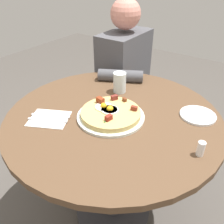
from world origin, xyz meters
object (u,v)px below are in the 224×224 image
Objects in this scene: fork at (48,120)px; breakfast_pizza at (110,112)px; knife at (51,116)px; pizza_plate at (111,116)px; salt_shaker at (201,149)px; pepper_shaker at (113,75)px; bread_plate at (198,115)px; dining_table at (113,142)px; person_seated at (123,91)px; water_glass at (120,82)px.

breakfast_pizza is at bearing 15.57° from fork.
pizza_plate is at bearing 7.71° from knife.
fork is at bearing -74.33° from salt_shaker.
pizza_plate is 5.57× the size of pepper_shaker.
pizza_plate reaches higher than bread_plate.
pepper_shaker is at bearing -145.39° from dining_table.
salt_shaker is at bearing -14.01° from knife.
person_seated is at bearing -151.90° from dining_table.
pepper_shaker is at bearing -147.22° from breakfast_pizza.
person_seated reaches higher than knife.
bread_plate reaches higher than knife.
pizza_plate is at bearing 15.02° from fork.
bread_plate is 0.55m from pepper_shaker.
dining_table is 18.12× the size of pepper_shaker.
water_glass is (-0.38, 0.12, 0.05)m from knife.
pizza_plate is at bearing 24.50° from water_glass.
breakfast_pizza reaches higher than pizza_plate.
pizza_plate is at bearing -53.70° from bread_plate.
dining_table is at bearing 26.21° from water_glass.
pepper_shaker is (0.26, 0.09, 0.24)m from person_seated.
knife is (0.16, -0.22, -0.02)m from breakfast_pizza.
knife is 0.65m from salt_shaker.
pizza_plate reaches higher than fork.
water_glass reaches higher than knife.
water_glass is (0.36, 0.20, 0.27)m from person_seated.
pizza_plate is at bearing 57.23° from breakfast_pizza.
salt_shaker is (0.01, 0.41, 0.00)m from breakfast_pizza.
dining_table is at bearing -172.91° from breakfast_pizza.
pepper_shaker is (-0.31, -0.21, 0.20)m from dining_table.
pizza_plate is 0.26m from water_glass.
dining_table is at bearing 34.61° from pepper_shaker.
knife reaches higher than dining_table.
person_seated is 0.75m from bread_plate.
bread_plate is 0.67m from knife.
water_glass is (-0.23, -0.10, 0.03)m from breakfast_pizza.
fork is (0.19, -0.21, 0.00)m from pizza_plate.
person_seated is 3.72× the size of pizza_plate.
bread_plate is at bearing 122.34° from dining_table.
pizza_plate is at bearing 11.28° from dining_table.
dining_table is 0.35m from fork.
bread_plate is at bearing 8.90° from knife.
pepper_shaker reaches higher than fork.
pepper_shaker is (-0.34, -0.22, 0.02)m from pizza_plate.
person_seated is 20.73× the size of pepper_shaker.
pizza_plate is 5.20× the size of salt_shaker.
dining_table is 6.13× the size of bread_plate.
salt_shaker is at bearing 19.55° from bread_plate.
pepper_shaker is at bearing -119.12° from salt_shaker.
knife is 3.07× the size of salt_shaker.
salt_shaker is at bearing 49.77° from person_seated.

